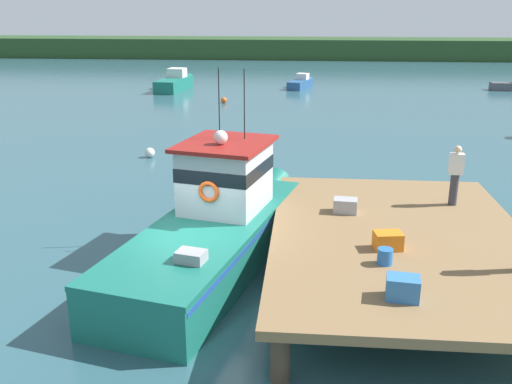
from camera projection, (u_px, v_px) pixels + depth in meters
The scene contains 13 objects.
ground_plane at pixel (200, 273), 14.29m from camera, with size 200.00×200.00×0.00m, color #2D5660.
dock at pixel (399, 240), 13.55m from camera, with size 6.00×9.00×1.20m.
main_fishing_boat at pixel (217, 223), 14.76m from camera, with size 4.34×9.95×4.80m.
crate_single_far at pixel (345, 206), 14.92m from camera, with size 0.60×0.44×0.36m, color #9E9EA3.
crate_stack_mid_dock at pixel (388, 241), 12.67m from camera, with size 0.60×0.44×0.38m, color orange.
crate_stack_near_edge at pixel (403, 288), 10.49m from camera, with size 0.60×0.44×0.44m, color #3370B2.
bait_bucket at pixel (385, 256), 11.92m from camera, with size 0.32×0.32×0.34m, color #2866B2.
deckhand_further_back at pixel (455, 174), 15.28m from camera, with size 0.36×0.22×1.63m.
moored_boat_far_right at pixel (301, 83), 46.36m from camera, with size 2.10×4.38×1.10m.
moored_boat_outer_mooring at pixel (176, 82), 45.29m from camera, with size 2.09×6.39×1.60m.
mooring_buoy_channel_marker at pixel (224, 100), 39.02m from camera, with size 0.40×0.40×0.40m, color #EA5B19.
mooring_buoy_outer at pixel (150, 153), 25.07m from camera, with size 0.43×0.43×0.43m, color silver.
far_shoreline at pixel (289, 48), 72.65m from camera, with size 120.00×8.00×2.40m, color #284723.
Camera 1 is at (2.56, -12.79, 6.33)m, focal length 40.41 mm.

